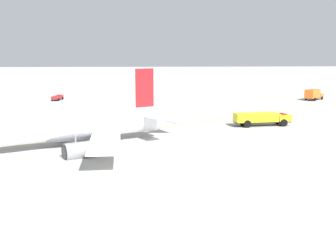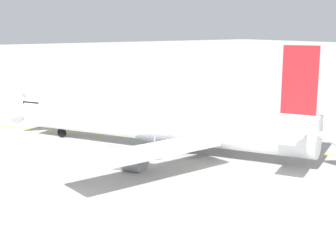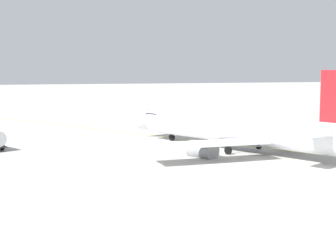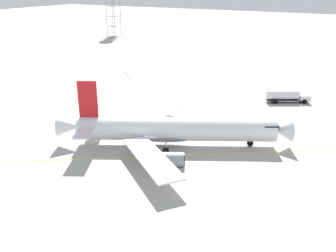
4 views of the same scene
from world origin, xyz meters
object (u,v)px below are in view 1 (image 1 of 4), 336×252
object	(u,v)px
fire_tender_truck	(261,118)
catering_truck_truck	(313,94)
airliner_main	(60,128)
ops_pickup_truck	(57,97)

from	to	relation	value
fire_tender_truck	catering_truck_truck	world-z (taller)	catering_truck_truck
airliner_main	fire_tender_truck	bearing A→B (deg)	177.17
catering_truck_truck	ops_pickup_truck	distance (m)	73.38
airliner_main	catering_truck_truck	bearing A→B (deg)	-164.73
airliner_main	fire_tender_truck	world-z (taller)	airliner_main
airliner_main	ops_pickup_truck	bearing A→B (deg)	-106.41
catering_truck_truck	fire_tender_truck	bearing A→B (deg)	-166.23
fire_tender_truck	ops_pickup_truck	xyz separation A→B (m)	(46.97, -44.85, -0.73)
airliner_main	ops_pickup_truck	world-z (taller)	airliner_main
fire_tender_truck	catering_truck_truck	size ratio (longest dim) A/B	1.60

